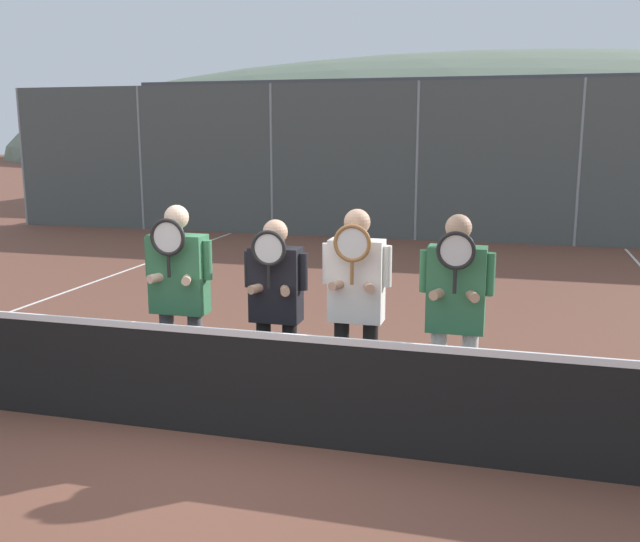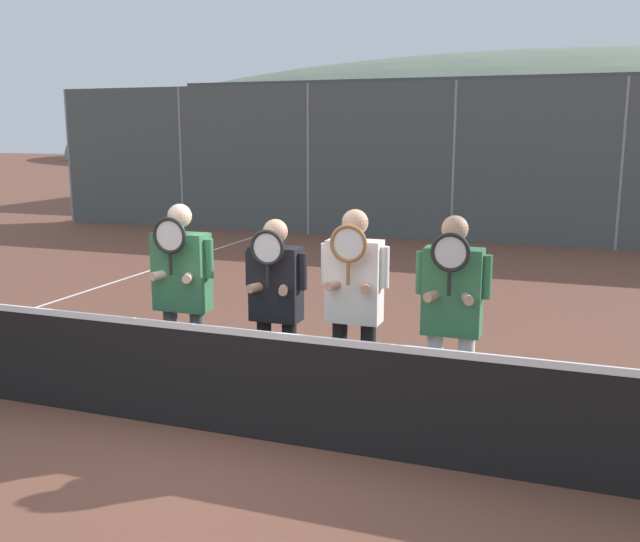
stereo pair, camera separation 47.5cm
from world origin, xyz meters
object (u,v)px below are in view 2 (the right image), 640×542
(player_rightmost, at_px, (452,309))
(car_far_left, at_px, (218,185))
(player_center_left, at_px, (276,298))
(player_center_right, at_px, (354,297))
(car_left_of_center, at_px, (383,191))
(player_leftmost, at_px, (182,286))
(car_center, at_px, (587,194))

(player_rightmost, height_order, car_far_left, car_far_left)
(player_center_left, xyz_separation_m, car_far_left, (-7.21, 12.58, -0.08))
(player_center_right, bearing_deg, car_left_of_center, 103.72)
(car_far_left, bearing_deg, player_center_right, -57.80)
(player_leftmost, distance_m, player_rightmost, 2.39)
(player_center_right, bearing_deg, player_leftmost, -174.79)
(player_leftmost, bearing_deg, player_center_right, 5.21)
(player_center_right, bearing_deg, player_rightmost, -5.72)
(player_center_right, relative_size, car_center, 0.42)
(car_far_left, bearing_deg, player_center_left, -60.18)
(player_center_left, bearing_deg, player_leftmost, -170.20)
(player_leftmost, height_order, player_rightmost, player_leftmost)
(player_leftmost, xyz_separation_m, player_rightmost, (2.39, 0.06, -0.02))
(car_left_of_center, relative_size, car_center, 0.97)
(player_center_left, distance_m, player_rightmost, 1.55)
(player_rightmost, distance_m, car_far_left, 15.40)
(car_left_of_center, height_order, car_center, car_center)
(player_leftmost, xyz_separation_m, car_far_left, (-6.36, 12.72, -0.16))
(player_rightmost, bearing_deg, player_center_left, 176.78)
(car_far_left, height_order, car_left_of_center, car_far_left)
(player_leftmost, distance_m, player_center_right, 1.57)
(player_leftmost, height_order, player_center_left, player_leftmost)
(player_center_right, height_order, car_far_left, car_far_left)
(player_leftmost, height_order, car_far_left, car_far_left)
(player_center_left, height_order, car_center, car_center)
(car_center, bearing_deg, player_center_left, -101.62)
(player_center_left, height_order, car_left_of_center, car_left_of_center)
(car_far_left, bearing_deg, car_left_of_center, -0.71)
(car_left_of_center, bearing_deg, player_leftmost, -83.26)
(player_center_right, height_order, car_left_of_center, player_center_right)
(car_left_of_center, bearing_deg, player_center_left, -79.40)
(car_far_left, bearing_deg, player_rightmost, -55.35)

